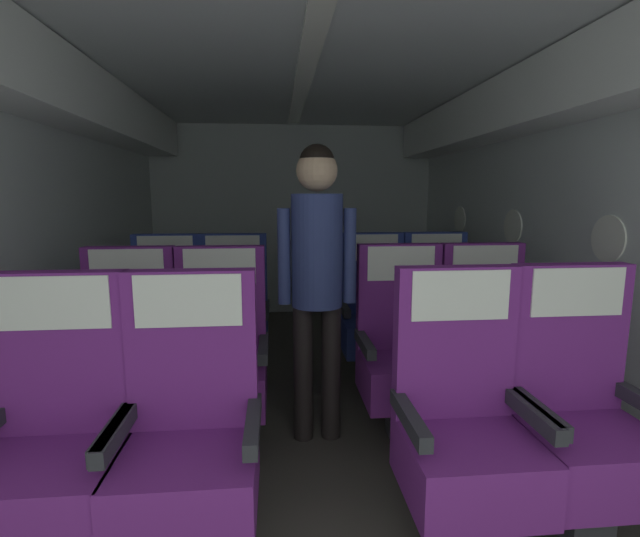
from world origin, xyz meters
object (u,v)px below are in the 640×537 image
at_px(seat_a_left_aisle, 190,443).
at_px(flight_attendant, 317,262).
at_px(seat_b_right_window, 403,355).
at_px(seat_c_right_window, 373,317).
at_px(seat_c_left_aisle, 234,321).
at_px(seat_a_right_aisle, 581,423).
at_px(seat_b_left_aisle, 221,362).
at_px(seat_c_left_window, 166,322).
at_px(seat_b_right_aisle, 487,352).
at_px(seat_a_right_window, 464,431).
at_px(seat_b_left_window, 128,364).
at_px(seat_a_left_window, 55,449).
at_px(seat_c_right_aisle, 438,316).

xyz_separation_m(seat_a_left_aisle, flight_attendant, (0.55, 0.85, 0.55)).
bearing_deg(seat_b_right_window, seat_a_left_aisle, -140.62).
bearing_deg(seat_c_right_window, seat_c_left_aisle, 179.60).
xyz_separation_m(seat_a_right_aisle, seat_b_right_window, (-0.50, 0.86, 0.00)).
bearing_deg(seat_a_right_aisle, seat_b_left_aisle, 151.46).
bearing_deg(seat_c_left_window, seat_b_right_window, -29.08).
distance_m(seat_a_left_aisle, flight_attendant, 1.16).
bearing_deg(seat_c_right_window, flight_attendant, -120.83).
height_order(seat_a_right_aisle, seat_b_right_aisle, same).
bearing_deg(seat_b_right_aisle, seat_a_right_window, -120.30).
height_order(seat_b_left_window, seat_b_left_aisle, same).
distance_m(seat_b_left_window, seat_c_left_window, 0.85).
xyz_separation_m(seat_a_right_aisle, seat_a_right_window, (-0.50, -0.02, 0.00)).
relative_size(seat_a_right_window, seat_c_left_aisle, 1.00).
height_order(seat_c_left_window, flight_attendant, flight_attendant).
bearing_deg(seat_c_left_window, seat_b_right_aisle, -22.77).
bearing_deg(seat_a_left_aisle, seat_b_left_aisle, 88.95).
relative_size(seat_b_left_window, flight_attendant, 0.67).
bearing_deg(flight_attendant, seat_c_left_aisle, -78.16).
height_order(seat_a_left_aisle, seat_b_right_window, same).
bearing_deg(seat_a_left_window, seat_b_left_window, 90.56).
distance_m(seat_c_right_aisle, flight_attendant, 1.43).
xyz_separation_m(seat_c_left_window, seat_c_right_window, (1.54, -0.02, 0.00)).
xyz_separation_m(seat_b_left_window, flight_attendant, (1.04, -0.02, 0.55)).
relative_size(seat_a_left_aisle, flight_attendant, 0.67).
height_order(seat_a_left_window, seat_a_right_aisle, same).
bearing_deg(seat_a_right_window, seat_a_left_aisle, 179.57).
bearing_deg(seat_b_left_window, seat_b_right_aisle, -0.22).
xyz_separation_m(seat_b_right_window, seat_c_left_aisle, (-1.04, 0.84, 0.00)).
xyz_separation_m(seat_b_left_aisle, seat_c_right_window, (1.04, 0.85, 0.00)).
bearing_deg(seat_b_left_aisle, seat_c_right_window, 39.23).
height_order(seat_a_left_aisle, seat_a_right_aisle, same).
height_order(seat_a_right_aisle, seat_b_right_window, same).
height_order(seat_a_right_window, seat_c_right_window, same).
height_order(seat_a_left_window, seat_b_right_aisle, same).
xyz_separation_m(seat_a_left_window, seat_a_right_aisle, (2.04, -0.00, 0.00)).
relative_size(seat_b_left_aisle, seat_c_left_window, 1.00).
bearing_deg(seat_a_right_aisle, seat_c_right_window, 106.44).
bearing_deg(seat_a_left_window, seat_c_right_aisle, 39.53).
distance_m(seat_a_left_aisle, seat_b_right_window, 1.36).
relative_size(seat_a_right_aisle, seat_c_left_window, 1.00).
xyz_separation_m(seat_a_left_aisle, seat_b_right_window, (1.05, 0.87, 0.00)).
height_order(seat_a_left_window, seat_b_right_window, same).
bearing_deg(seat_a_right_window, seat_b_left_aisle, 140.54).
relative_size(seat_a_right_window, seat_b_right_window, 1.00).
bearing_deg(seat_b_right_aisle, seat_c_right_window, 121.11).
xyz_separation_m(seat_a_left_aisle, seat_a_right_window, (1.05, -0.01, 0.00)).
bearing_deg(seat_c_right_aisle, seat_b_left_window, -158.03).
distance_m(seat_b_right_aisle, seat_c_right_aisle, 0.84).
bearing_deg(seat_c_right_window, seat_b_right_aisle, -58.89).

